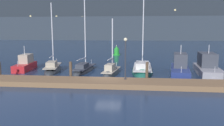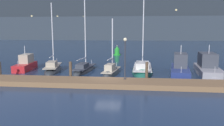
{
  "view_description": "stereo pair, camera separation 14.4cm",
  "coord_description": "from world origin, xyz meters",
  "px_view_note": "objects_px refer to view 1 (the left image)",
  "views": [
    {
      "loc": [
        2.44,
        -20.62,
        4.97
      ],
      "look_at": [
        0.0,
        3.76,
        1.2
      ],
      "focal_mm": 35.0,
      "sensor_mm": 36.0,
      "label": 1
    },
    {
      "loc": [
        2.58,
        -20.61,
        4.97
      ],
      "look_at": [
        0.0,
        3.76,
        1.2
      ],
      "focal_mm": 35.0,
      "sensor_mm": 36.0,
      "label": 2
    }
  ],
  "objects_px": {
    "sailboat_berth_2": "(53,70)",
    "motorboat_berth_6": "(180,71)",
    "sailboat_berth_3": "(84,70)",
    "sailboat_berth_4": "(111,73)",
    "motorboat_berth_7": "(208,69)",
    "motorboat_berth_1": "(25,67)",
    "channel_buoy": "(117,52)",
    "dock_lamppost": "(125,52)",
    "sailboat_berth_5": "(142,71)"
  },
  "relations": [
    {
      "from": "channel_buoy",
      "to": "sailboat_berth_4",
      "type": "bearing_deg",
      "value": -87.25
    },
    {
      "from": "sailboat_berth_2",
      "to": "channel_buoy",
      "type": "distance_m",
      "value": 18.49
    },
    {
      "from": "motorboat_berth_6",
      "to": "dock_lamppost",
      "type": "relative_size",
      "value": 1.97
    },
    {
      "from": "motorboat_berth_1",
      "to": "sailboat_berth_4",
      "type": "bearing_deg",
      "value": -8.2
    },
    {
      "from": "sailboat_berth_4",
      "to": "channel_buoy",
      "type": "relative_size",
      "value": 3.58
    },
    {
      "from": "sailboat_berth_5",
      "to": "motorboat_berth_7",
      "type": "relative_size",
      "value": 1.36
    },
    {
      "from": "sailboat_berth_3",
      "to": "motorboat_berth_6",
      "type": "bearing_deg",
      "value": -4.12
    },
    {
      "from": "sailboat_berth_5",
      "to": "motorboat_berth_6",
      "type": "bearing_deg",
      "value": -14.79
    },
    {
      "from": "motorboat_berth_1",
      "to": "sailboat_berth_3",
      "type": "height_order",
      "value": "sailboat_berth_3"
    },
    {
      "from": "sailboat_berth_2",
      "to": "dock_lamppost",
      "type": "xyz_separation_m",
      "value": [
        8.91,
        -5.4,
        2.87
      ]
    },
    {
      "from": "motorboat_berth_1",
      "to": "sailboat_berth_5",
      "type": "height_order",
      "value": "sailboat_berth_5"
    },
    {
      "from": "sailboat_berth_2",
      "to": "sailboat_berth_4",
      "type": "height_order",
      "value": "sailboat_berth_2"
    },
    {
      "from": "sailboat_berth_4",
      "to": "dock_lamppost",
      "type": "height_order",
      "value": "sailboat_berth_4"
    },
    {
      "from": "sailboat_berth_3",
      "to": "channel_buoy",
      "type": "relative_size",
      "value": 5.13
    },
    {
      "from": "motorboat_berth_1",
      "to": "channel_buoy",
      "type": "bearing_deg",
      "value": 59.33
    },
    {
      "from": "motorboat_berth_6",
      "to": "dock_lamppost",
      "type": "distance_m",
      "value": 8.25
    },
    {
      "from": "dock_lamppost",
      "to": "motorboat_berth_7",
      "type": "bearing_deg",
      "value": 33.36
    },
    {
      "from": "sailboat_berth_4",
      "to": "motorboat_berth_7",
      "type": "xyz_separation_m",
      "value": [
        10.96,
        1.79,
        0.3
      ]
    },
    {
      "from": "sailboat_berth_5",
      "to": "dock_lamppost",
      "type": "height_order",
      "value": "sailboat_berth_5"
    },
    {
      "from": "sailboat_berth_5",
      "to": "motorboat_berth_1",
      "type": "bearing_deg",
      "value": -178.74
    },
    {
      "from": "sailboat_berth_3",
      "to": "sailboat_berth_4",
      "type": "bearing_deg",
      "value": -24.71
    },
    {
      "from": "sailboat_berth_3",
      "to": "motorboat_berth_7",
      "type": "bearing_deg",
      "value": 0.79
    },
    {
      "from": "channel_buoy",
      "to": "dock_lamppost",
      "type": "xyz_separation_m",
      "value": [
        2.6,
        -22.77,
        2.29
      ]
    },
    {
      "from": "sailboat_berth_3",
      "to": "motorboat_berth_6",
      "type": "relative_size",
      "value": 1.32
    },
    {
      "from": "sailboat_berth_4",
      "to": "sailboat_berth_5",
      "type": "relative_size",
      "value": 0.66
    },
    {
      "from": "sailboat_berth_4",
      "to": "motorboat_berth_6",
      "type": "height_order",
      "value": "sailboat_berth_4"
    },
    {
      "from": "sailboat_berth_4",
      "to": "channel_buoy",
      "type": "bearing_deg",
      "value": 92.75
    },
    {
      "from": "sailboat_berth_3",
      "to": "sailboat_berth_5",
      "type": "relative_size",
      "value": 0.94
    },
    {
      "from": "channel_buoy",
      "to": "motorboat_berth_1",
      "type": "bearing_deg",
      "value": -120.67
    },
    {
      "from": "sailboat_berth_3",
      "to": "sailboat_berth_4",
      "type": "distance_m",
      "value": 3.81
    },
    {
      "from": "sailboat_berth_2",
      "to": "motorboat_berth_7",
      "type": "relative_size",
      "value": 1.13
    },
    {
      "from": "sailboat_berth_5",
      "to": "motorboat_berth_7",
      "type": "bearing_deg",
      "value": -0.74
    },
    {
      "from": "dock_lamppost",
      "to": "motorboat_berth_1",
      "type": "bearing_deg",
      "value": 155.07
    },
    {
      "from": "motorboat_berth_6",
      "to": "dock_lamppost",
      "type": "height_order",
      "value": "dock_lamppost"
    },
    {
      "from": "sailboat_berth_2",
      "to": "motorboat_berth_6",
      "type": "distance_m",
      "value": 14.86
    },
    {
      "from": "motorboat_berth_1",
      "to": "sailboat_berth_5",
      "type": "bearing_deg",
      "value": 1.26
    },
    {
      "from": "motorboat_berth_7",
      "to": "channel_buoy",
      "type": "xyz_separation_m",
      "value": [
        -11.85,
        16.68,
        0.3
      ]
    },
    {
      "from": "sailboat_berth_3",
      "to": "sailboat_berth_4",
      "type": "relative_size",
      "value": 1.43
    },
    {
      "from": "motorboat_berth_1",
      "to": "sailboat_berth_2",
      "type": "distance_m",
      "value": 3.75
    },
    {
      "from": "sailboat_berth_4",
      "to": "motorboat_berth_7",
      "type": "relative_size",
      "value": 0.89
    },
    {
      "from": "sailboat_berth_4",
      "to": "channel_buoy",
      "type": "height_order",
      "value": "sailboat_berth_4"
    },
    {
      "from": "motorboat_berth_1",
      "to": "channel_buoy",
      "type": "height_order",
      "value": "motorboat_berth_1"
    },
    {
      "from": "channel_buoy",
      "to": "dock_lamppost",
      "type": "height_order",
      "value": "dock_lamppost"
    },
    {
      "from": "motorboat_berth_1",
      "to": "sailboat_berth_2",
      "type": "height_order",
      "value": "sailboat_berth_2"
    },
    {
      "from": "channel_buoy",
      "to": "sailboat_berth_5",
      "type": "bearing_deg",
      "value": -75.15
    },
    {
      "from": "sailboat_berth_2",
      "to": "sailboat_berth_3",
      "type": "xyz_separation_m",
      "value": [
        3.73,
        0.49,
        -0.01
      ]
    },
    {
      "from": "channel_buoy",
      "to": "dock_lamppost",
      "type": "bearing_deg",
      "value": -83.48
    },
    {
      "from": "motorboat_berth_1",
      "to": "dock_lamppost",
      "type": "height_order",
      "value": "dock_lamppost"
    },
    {
      "from": "motorboat_berth_1",
      "to": "sailboat_berth_5",
      "type": "relative_size",
      "value": 0.49
    },
    {
      "from": "sailboat_berth_2",
      "to": "dock_lamppost",
      "type": "bearing_deg",
      "value": -31.22
    }
  ]
}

